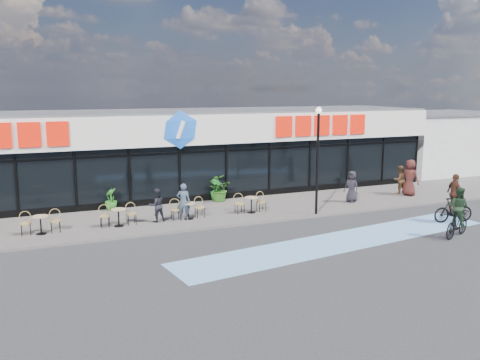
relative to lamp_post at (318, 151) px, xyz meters
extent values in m
plane|color=#28282B|center=(-5.12, -2.30, -3.01)|extent=(120.00, 120.00, 0.00)
cube|color=#5D5753|center=(-5.12, 2.20, -2.96)|extent=(44.00, 5.00, 0.10)
cube|color=#6B99CB|center=(-1.12, -3.80, -3.01)|extent=(14.17, 4.13, 0.01)
cube|color=black|center=(-5.12, 7.70, -1.51)|extent=(30.00, 6.00, 3.00)
cube|color=silver|center=(-5.12, 7.55, 0.74)|extent=(30.60, 6.30, 1.50)
cube|color=#47474C|center=(-5.12, 7.70, 1.54)|extent=(30.60, 6.30, 0.10)
cube|color=navy|center=(-5.12, 4.66, 0.04)|extent=(30.60, 0.08, 0.18)
cube|color=black|center=(-5.12, 4.67, -0.36)|extent=(30.00, 0.06, 0.08)
cube|color=black|center=(-5.12, 4.68, -2.81)|extent=(30.00, 0.10, 0.40)
cube|color=red|center=(-13.12, 4.40, 0.79)|extent=(5.63, 0.18, 1.10)
cube|color=red|center=(2.88, 4.40, 0.79)|extent=(5.63, 0.18, 1.10)
ellipsoid|color=blue|center=(-5.12, 4.40, 0.79)|extent=(1.90, 0.24, 1.90)
cylinder|color=black|center=(-12.62, 4.67, -1.51)|extent=(0.10, 0.10, 3.00)
cylinder|color=black|center=(-10.12, 4.67, -1.51)|extent=(0.10, 0.10, 3.00)
cylinder|color=black|center=(-7.62, 4.67, -1.51)|extent=(0.10, 0.10, 3.00)
cylinder|color=black|center=(-5.12, 4.67, -1.51)|extent=(0.10, 0.10, 3.00)
cylinder|color=black|center=(-2.62, 4.67, -1.51)|extent=(0.10, 0.10, 3.00)
cylinder|color=black|center=(-0.12, 4.67, -1.51)|extent=(0.10, 0.10, 3.00)
cylinder|color=black|center=(2.38, 4.67, -1.51)|extent=(0.10, 0.10, 3.00)
cylinder|color=black|center=(4.88, 4.67, -1.51)|extent=(0.10, 0.10, 3.00)
cylinder|color=black|center=(7.38, 4.67, -1.51)|extent=(0.10, 0.10, 3.00)
cylinder|color=black|center=(9.88, 4.67, -1.51)|extent=(0.10, 0.10, 3.00)
cube|color=silver|center=(15.38, 8.70, -1.01)|extent=(9.00, 7.00, 4.00)
cube|color=#47474C|center=(15.38, 8.70, 1.04)|extent=(9.20, 7.20, 0.12)
cylinder|color=black|center=(0.00, 0.00, -0.60)|extent=(0.12, 0.12, 4.63)
sphere|color=#FFF2CC|center=(0.00, 0.00, 1.82)|extent=(0.28, 0.28, 0.28)
cylinder|color=tan|center=(-11.77, 1.35, -2.19)|extent=(0.60, 0.60, 0.04)
cylinder|color=black|center=(-11.77, 1.35, -2.54)|extent=(0.06, 0.06, 0.70)
cylinder|color=black|center=(-11.77, 1.35, -2.90)|extent=(0.40, 0.40, 0.02)
cylinder|color=tan|center=(-8.73, 1.35, -2.19)|extent=(0.60, 0.60, 0.04)
cylinder|color=black|center=(-8.73, 1.35, -2.54)|extent=(0.06, 0.06, 0.70)
cylinder|color=black|center=(-8.73, 1.35, -2.90)|extent=(0.40, 0.40, 0.02)
cylinder|color=tan|center=(-5.70, 1.35, -2.19)|extent=(0.60, 0.60, 0.04)
cylinder|color=black|center=(-5.70, 1.35, -2.54)|extent=(0.06, 0.06, 0.70)
cylinder|color=black|center=(-5.70, 1.35, -2.90)|extent=(0.40, 0.40, 0.02)
cylinder|color=tan|center=(-2.66, 1.35, -2.19)|extent=(0.60, 0.60, 0.04)
cylinder|color=black|center=(-2.66, 1.35, -2.54)|extent=(0.06, 0.06, 0.70)
cylinder|color=black|center=(-2.66, 1.35, -2.90)|extent=(0.40, 0.40, 0.02)
imported|color=#22621C|center=(-8.58, 4.41, -2.39)|extent=(0.67, 0.67, 1.05)
imported|color=#1A5C1A|center=(-3.25, 4.44, -2.35)|extent=(0.85, 0.85, 1.12)
imported|color=#285C1A|center=(-3.22, 4.25, -2.27)|extent=(1.51, 1.52, 1.28)
imported|color=#334150|center=(-5.93, 1.28, -2.09)|extent=(0.70, 0.58, 1.64)
imported|color=black|center=(-7.08, 1.45, -2.18)|extent=(0.77, 0.64, 1.46)
imported|color=black|center=(2.94, 1.47, -2.12)|extent=(0.78, 0.92, 1.59)
imported|color=#3D1A16|center=(6.77, 1.61, -1.94)|extent=(0.92, 1.11, 1.95)
imported|color=#492F1A|center=(6.63, 2.28, -2.15)|extent=(0.78, 0.62, 1.53)
imported|color=black|center=(3.34, -5.08, -2.45)|extent=(1.92, 1.17, 1.12)
imported|color=black|center=(3.34, -5.08, -1.78)|extent=(0.83, 0.92, 1.56)
imported|color=black|center=(4.94, -3.29, -2.46)|extent=(1.89, 0.87, 1.10)
imported|color=#472619|center=(4.94, -3.29, -1.71)|extent=(0.61, 1.06, 1.71)
camera|label=1|loc=(-11.99, -19.60, 2.76)|focal=38.00mm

